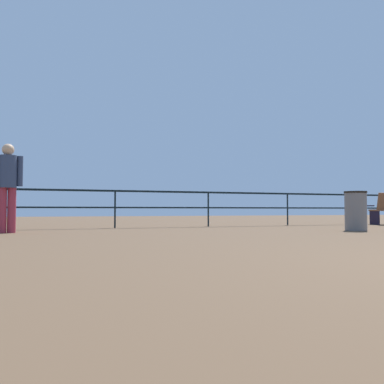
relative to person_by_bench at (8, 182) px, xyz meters
name	(u,v)px	position (x,y,z in m)	size (l,w,h in m)	color
pier_railing	(208,200)	(5.08, 1.58, -0.29)	(20.93, 0.05, 0.98)	black
person_by_bench	(8,182)	(0.00, 0.00, 0.00)	(0.57, 0.34, 1.79)	#A02C3C
trash_bin	(356,211)	(7.21, -1.76, -0.59)	(0.49, 0.49, 0.88)	slate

